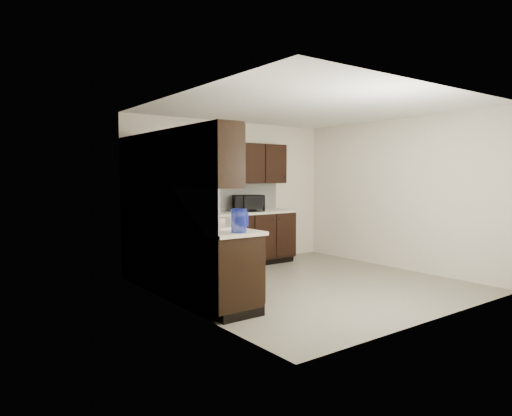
{
  "coord_description": "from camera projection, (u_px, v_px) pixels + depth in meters",
  "views": [
    {
      "loc": [
        -4.43,
        -4.74,
        1.55
      ],
      "look_at": [
        -0.49,
        0.6,
        1.08
      ],
      "focal_mm": 32.0,
      "sensor_mm": 36.0,
      "label": 1
    }
  ],
  "objects": [
    {
      "name": "microwave",
      "position": [
        248.0,
        203.0,
        7.89
      ],
      "size": [
        0.61,
        0.52,
        0.28
      ],
      "primitive_type": "imported",
      "rotation": [
        0.0,
        0.0,
        -0.41
      ],
      "color": "black",
      "rests_on": "countertop"
    },
    {
      "name": "blue_pitcher",
      "position": [
        239.0,
        221.0,
        4.9
      ],
      "size": [
        0.18,
        0.18,
        0.26
      ],
      "primitive_type": "cylinder",
      "rotation": [
        0.0,
        0.0,
        0.03
      ],
      "color": "navy",
      "rests_on": "countertop"
    },
    {
      "name": "floor",
      "position": [
        308.0,
        284.0,
        6.54
      ],
      "size": [
        4.0,
        4.0,
        0.0
      ],
      "primitive_type": "plane",
      "color": "gray",
      "rests_on": "ground"
    },
    {
      "name": "sink",
      "position": [
        206.0,
        232.0,
        5.47
      ],
      "size": [
        0.54,
        0.82,
        0.42
      ],
      "color": "beige",
      "rests_on": "countertop"
    },
    {
      "name": "soap_bottle_b",
      "position": [
        182.0,
        216.0,
        5.78
      ],
      "size": [
        0.1,
        0.1,
        0.22
      ],
      "primitive_type": "imported",
      "rotation": [
        0.0,
        0.0,
        0.14
      ],
      "color": "gray",
      "rests_on": "countertop"
    },
    {
      "name": "wall_right",
      "position": [
        396.0,
        194.0,
        7.63
      ],
      "size": [
        0.02,
        4.0,
        2.5
      ],
      "primitive_type": "cube",
      "color": "beige",
      "rests_on": "floor"
    },
    {
      "name": "dishwasher",
      "position": [
        215.0,
        240.0,
        7.21
      ],
      "size": [
        0.58,
        0.04,
        0.78
      ],
      "color": "beige",
      "rests_on": "lower_cabinets"
    },
    {
      "name": "paper_towel_roll",
      "position": [
        175.0,
        210.0,
        6.4
      ],
      "size": [
        0.13,
        0.13,
        0.28
      ],
      "primitive_type": "cylinder",
      "rotation": [
        0.0,
        0.0,
        0.01
      ],
      "color": "white",
      "rests_on": "countertop"
    },
    {
      "name": "backsplash",
      "position": [
        188.0,
        201.0,
        6.79
      ],
      "size": [
        3.0,
        2.8,
        0.48
      ],
      "color": "silver",
      "rests_on": "countertop"
    },
    {
      "name": "storage_bin",
      "position": [
        164.0,
        213.0,
        6.53
      ],
      "size": [
        0.46,
        0.37,
        0.16
      ],
      "primitive_type": "cube",
      "rotation": [
        0.0,
        0.0,
        -0.19
      ],
      "color": "silver",
      "rests_on": "countertop"
    },
    {
      "name": "toaster_oven",
      "position": [
        166.0,
        208.0,
        7.04
      ],
      "size": [
        0.42,
        0.34,
        0.24
      ],
      "primitive_type": "cube",
      "rotation": [
        0.0,
        0.0,
        0.14
      ],
      "color": "silver",
      "rests_on": "countertop"
    },
    {
      "name": "upper_cabinets",
      "position": [
        198.0,
        161.0,
        6.72
      ],
      "size": [
        3.0,
        2.8,
        0.7
      ],
      "color": "black",
      "rests_on": "wall_back"
    },
    {
      "name": "lower_cabinets",
      "position": [
        208.0,
        252.0,
        6.8
      ],
      "size": [
        3.0,
        2.8,
        0.9
      ],
      "color": "black",
      "rests_on": "floor"
    },
    {
      "name": "teal_tumbler",
      "position": [
        167.0,
        211.0,
        6.63
      ],
      "size": [
        0.1,
        0.1,
        0.19
      ],
      "primitive_type": "cylinder",
      "rotation": [
        0.0,
        0.0,
        -0.22
      ],
      "color": "#0E9B90",
      "rests_on": "countertop"
    },
    {
      "name": "countertop",
      "position": [
        207.0,
        219.0,
        6.76
      ],
      "size": [
        3.03,
        2.83,
        0.04
      ],
      "color": "beige",
      "rests_on": "lower_cabinets"
    },
    {
      "name": "wall_back",
      "position": [
        231.0,
        193.0,
        8.05
      ],
      "size": [
        4.0,
        0.02,
        2.5
      ],
      "primitive_type": "cube",
      "color": "beige",
      "rests_on": "floor"
    },
    {
      "name": "wall_left",
      "position": [
        182.0,
        202.0,
        5.26
      ],
      "size": [
        0.02,
        4.0,
        2.5
      ],
      "primitive_type": "cube",
      "color": "beige",
      "rests_on": "floor"
    },
    {
      "name": "soap_bottle_a",
      "position": [
        230.0,
        220.0,
        5.34
      ],
      "size": [
        0.1,
        0.1,
        0.18
      ],
      "primitive_type": "imported",
      "rotation": [
        0.0,
        0.0,
        0.32
      ],
      "color": "gray",
      "rests_on": "countertop"
    },
    {
      "name": "wall_front",
      "position": [
        438.0,
        204.0,
        4.84
      ],
      "size": [
        4.0,
        0.02,
        2.5
      ],
      "primitive_type": "cube",
      "color": "beige",
      "rests_on": "floor"
    },
    {
      "name": "ceiling",
      "position": [
        310.0,
        108.0,
        6.36
      ],
      "size": [
        4.0,
        4.0,
        0.0
      ],
      "primitive_type": "plane",
      "rotation": [
        3.14,
        0.0,
        0.0
      ],
      "color": "white",
      "rests_on": "wall_back"
    }
  ]
}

